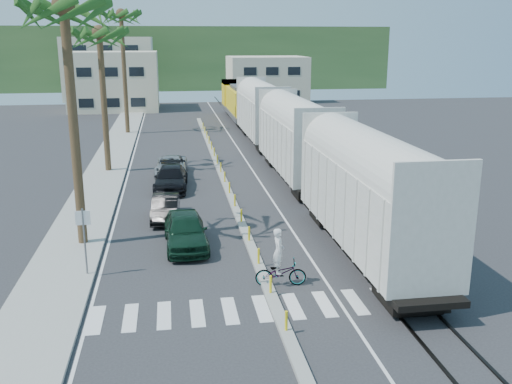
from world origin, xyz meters
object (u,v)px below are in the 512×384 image
car_second (165,208)px  cyclist (280,267)px  street_sign (84,232)px  car_lead (186,230)px

car_second → cyclist: bearing=-61.1°
car_second → cyclist: (4.59, -9.58, 0.11)m
cyclist → car_second: bearing=31.3°
street_sign → car_lead: bearing=35.1°
street_sign → cyclist: street_sign is taller
car_second → cyclist: 10.63m
car_second → cyclist: size_ratio=1.70×
car_lead → cyclist: bearing=-56.4°
street_sign → car_second: bearing=66.5°
street_sign → cyclist: bearing=-14.8°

